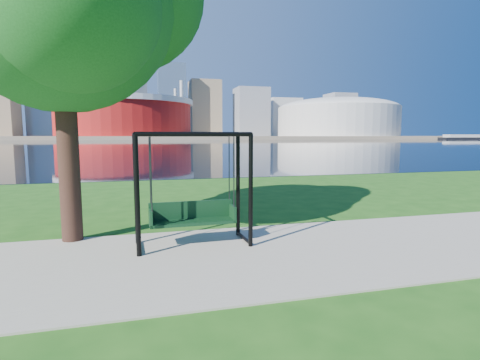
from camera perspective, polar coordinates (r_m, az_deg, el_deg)
name	(u,v)px	position (r m, az deg, el deg)	size (l,w,h in m)	color
ground	(227,249)	(7.45, -2.07, -10.45)	(900.00, 900.00, 0.00)	#1E5114
path	(233,256)	(6.99, -1.13, -11.51)	(120.00, 4.00, 0.03)	#9E937F
river	(145,144)	(108.97, -14.22, 5.39)	(900.00, 180.00, 0.02)	black
far_bank	(141,137)	(312.95, -14.79, 6.31)	(900.00, 228.00, 2.00)	#937F60
stadium	(124,116)	(242.39, -17.19, 9.30)	(83.00, 83.00, 32.00)	maroon
arena	(338,116)	(278.17, 14.64, 9.35)	(84.00, 84.00, 26.56)	beige
skyline	(135,95)	(328.08, -15.75, 12.40)	(392.00, 66.00, 96.50)	gray
swing	(192,192)	(7.49, -7.28, -1.77)	(2.25, 1.03, 2.28)	black
barge	(463,137)	(271.98, 30.88, 5.62)	(30.38, 10.47, 2.98)	black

